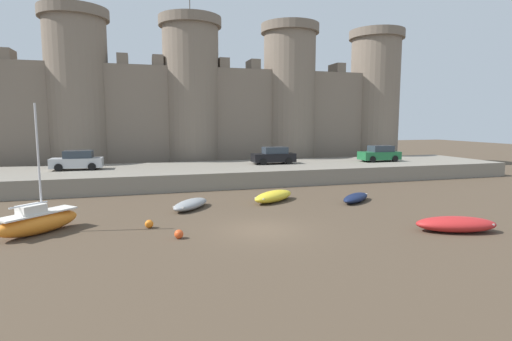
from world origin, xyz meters
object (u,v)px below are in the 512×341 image
object	(u,v)px
mooring_buoy_off_centre	(179,234)
car_quay_centre_east	(274,156)
rowboat_foreground_left	(191,204)
rowboat_midflat_centre	(356,198)
rowboat_foreground_right	(273,196)
sailboat_near_channel_left	(38,221)
car_quay_east	(77,161)
car_quay_west	(380,154)
rowboat_foreground_centre	(456,224)
mooring_buoy_near_channel	(149,224)

from	to	relation	value
mooring_buoy_off_centre	car_quay_centre_east	world-z (taller)	car_quay_centre_east
rowboat_foreground_left	rowboat_midflat_centre	bearing A→B (deg)	-4.94
rowboat_foreground_right	rowboat_foreground_left	bearing A→B (deg)	-173.06
rowboat_midflat_centre	mooring_buoy_off_centre	size ratio (longest dim) A/B	7.69
sailboat_near_channel_left	rowboat_midflat_centre	distance (m)	19.03
car_quay_east	mooring_buoy_off_centre	bearing A→B (deg)	-69.66
mooring_buoy_off_centre	car_quay_centre_east	bearing A→B (deg)	58.67
car_quay_east	car_quay_west	world-z (taller)	same
rowboat_foreground_left	mooring_buoy_off_centre	world-z (taller)	rowboat_foreground_left
mooring_buoy_off_centre	rowboat_foreground_right	bearing A→B (deg)	44.37
sailboat_near_channel_left	rowboat_midflat_centre	bearing A→B (deg)	7.38
car_quay_west	car_quay_centre_east	distance (m)	11.12
sailboat_near_channel_left	car_quay_east	world-z (taller)	sailboat_near_channel_left
rowboat_foreground_left	sailboat_near_channel_left	size ratio (longest dim) A/B	0.54
rowboat_foreground_left	car_quay_centre_east	xyz separation A→B (m)	(9.47, 11.54, 1.83)
rowboat_foreground_centre	car_quay_centre_east	size ratio (longest dim) A/B	1.01
car_quay_centre_east	sailboat_near_channel_left	bearing A→B (deg)	-139.16
rowboat_foreground_right	mooring_buoy_off_centre	world-z (taller)	rowboat_foreground_right
mooring_buoy_near_channel	mooring_buoy_off_centre	xyz separation A→B (m)	(1.28, -2.30, -0.00)
car_quay_west	car_quay_centre_east	xyz separation A→B (m)	(-11.09, 0.89, 0.00)
car_quay_west	rowboat_foreground_centre	bearing A→B (deg)	-113.68
rowboat_foreground_right	mooring_buoy_near_channel	distance (m)	9.50
rowboat_foreground_centre	mooring_buoy_off_centre	distance (m)	13.58
car_quay_west	rowboat_foreground_right	bearing A→B (deg)	-146.15
rowboat_midflat_centre	car_quay_east	bearing A→B (deg)	146.26
rowboat_foreground_left	rowboat_foreground_right	size ratio (longest dim) A/B	0.89
mooring_buoy_off_centre	rowboat_midflat_centre	bearing A→B (deg)	22.92
rowboat_foreground_left	rowboat_midflat_centre	xyz separation A→B (m)	(11.05, -0.96, -0.02)
rowboat_foreground_left	car_quay_east	xyz separation A→B (m)	(-7.98, 11.76, 1.83)
sailboat_near_channel_left	car_quay_east	bearing A→B (deg)	90.62
rowboat_foreground_centre	car_quay_east	size ratio (longest dim) A/B	1.01
rowboat_midflat_centre	car_quay_east	distance (m)	22.96
rowboat_foreground_right	car_quay_west	xyz separation A→B (m)	(14.84, 9.95, 1.76)
rowboat_foreground_centre	rowboat_midflat_centre	bearing A→B (deg)	96.63
rowboat_foreground_centre	rowboat_foreground_right	bearing A→B (deg)	123.12
sailboat_near_channel_left	mooring_buoy_off_centre	bearing A→B (deg)	-23.29
car_quay_east	car_quay_centre_east	size ratio (longest dim) A/B	1.00
mooring_buoy_near_channel	car_quay_east	bearing A→B (deg)	108.94
car_quay_centre_east	mooring_buoy_off_centre	bearing A→B (deg)	-121.33
rowboat_foreground_left	car_quay_centre_east	distance (m)	15.04
mooring_buoy_near_channel	car_quay_east	size ratio (longest dim) A/B	0.10
rowboat_midflat_centre	rowboat_foreground_right	world-z (taller)	rowboat_foreground_right
mooring_buoy_near_channel	car_quay_west	xyz separation A→B (m)	(23.16, 14.54, 1.94)
rowboat_foreground_centre	mooring_buoy_off_centre	world-z (taller)	rowboat_foreground_centre
sailboat_near_channel_left	rowboat_foreground_centre	xyz separation A→B (m)	(19.79, -5.51, -0.23)
rowboat_foreground_right	car_quay_east	xyz separation A→B (m)	(-13.69, 11.06, 1.76)
rowboat_midflat_centre	car_quay_centre_east	xyz separation A→B (m)	(-1.58, 12.50, 1.85)
rowboat_foreground_left	car_quay_west	xyz separation A→B (m)	(20.55, 10.65, 1.83)
rowboat_foreground_centre	mooring_buoy_off_centre	bearing A→B (deg)	168.45
mooring_buoy_off_centre	car_quay_west	bearing A→B (deg)	37.58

